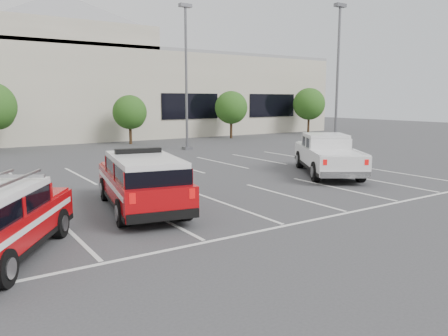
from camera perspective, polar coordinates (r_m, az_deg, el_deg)
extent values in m
plane|color=#38383B|center=(15.07, 0.92, -4.98)|extent=(120.00, 120.00, 0.00)
cube|color=silver|center=(18.87, -6.80, -2.18)|extent=(23.00, 15.00, 0.01)
cube|color=beige|center=(44.85, -23.04, 8.71)|extent=(60.00, 15.00, 8.00)
cube|color=gray|center=(45.08, -23.37, 13.99)|extent=(60.00, 15.00, 0.30)
cube|color=beige|center=(44.13, -20.43, 15.39)|extent=(14.00, 12.00, 2.00)
pyramid|color=gray|center=(44.52, -20.62, 18.71)|extent=(15.98, 15.98, 3.20)
cylinder|color=#3F2B19|center=(36.68, -12.11, 4.25)|extent=(0.24, 0.24, 1.51)
sphere|color=#224B14|center=(36.58, -12.21, 7.14)|extent=(2.77, 2.77, 2.77)
sphere|color=#224B14|center=(36.93, -11.72, 6.52)|extent=(1.85, 1.85, 1.85)
cylinder|color=#3F2B19|center=(41.35, 0.94, 5.07)|extent=(0.24, 0.24, 1.67)
sphere|color=#224B14|center=(41.27, 0.95, 7.91)|extent=(3.07, 3.07, 3.07)
sphere|color=#224B14|center=(41.67, 1.25, 7.28)|extent=(2.05, 2.05, 2.05)
cylinder|color=#3F2B19|center=(47.69, 10.97, 5.52)|extent=(0.24, 0.24, 1.84)
sphere|color=#224B14|center=(47.62, 11.05, 8.22)|extent=(3.37, 3.37, 3.37)
sphere|color=#224B14|center=(48.05, 11.21, 7.61)|extent=(2.24, 2.24, 2.24)
cube|color=#59595E|center=(32.15, -4.83, 2.61)|extent=(0.60, 0.60, 0.20)
cylinder|color=#59595E|center=(31.99, -4.95, 11.37)|extent=(0.18, 0.18, 10.00)
cube|color=#59595E|center=(32.61, -5.08, 20.39)|extent=(0.90, 0.40, 0.24)
cube|color=#59595E|center=(32.99, 14.25, 2.53)|extent=(0.60, 0.60, 0.20)
cylinder|color=#59595E|center=(32.83, 14.58, 11.06)|extent=(0.18, 0.18, 10.00)
cube|color=#59595E|center=(33.43, 14.94, 19.85)|extent=(0.90, 0.40, 0.24)
cube|color=#9F070B|center=(14.73, -10.72, -2.32)|extent=(3.12, 5.99, 0.87)
cube|color=black|center=(14.12, -10.37, -0.07)|extent=(2.64, 4.33, 0.46)
cube|color=silver|center=(14.08, -10.40, 1.18)|extent=(2.58, 4.24, 0.17)
cube|color=black|center=(14.92, -11.14, 2.24)|extent=(1.56, 0.58, 0.16)
cube|color=silver|center=(21.88, 13.39, 1.34)|extent=(5.26, 6.45, 0.91)
cube|color=black|center=(22.35, 13.12, 3.30)|extent=(2.89, 2.95, 0.48)
cube|color=silver|center=(22.33, 13.15, 4.13)|extent=(2.83, 2.89, 0.17)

